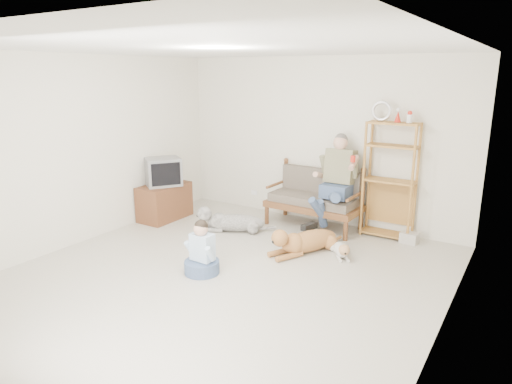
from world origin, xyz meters
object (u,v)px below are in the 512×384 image
Objects in this scene: loveseat at (315,197)px; golden_retriever at (303,241)px; etagere at (390,179)px; tv_stand at (164,202)px.

loveseat reaches higher than golden_retriever.
etagere reaches higher than golden_retriever.
etagere is 1.63× the size of golden_retriever.
tv_stand reaches higher than golden_retriever.
tv_stand is at bearing -161.73° from etagere.
etagere is at bearing 7.92° from loveseat.
loveseat is 1.21× the size of golden_retriever.
etagere reaches higher than loveseat.
etagere reaches higher than tv_stand.
loveseat is at bearing 23.60° from tv_stand.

